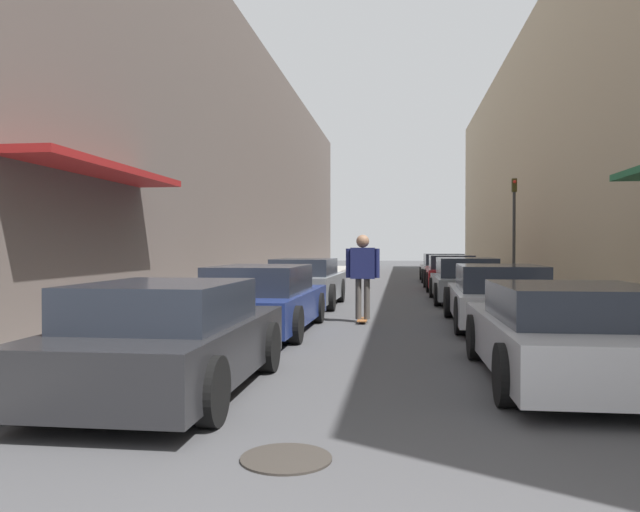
# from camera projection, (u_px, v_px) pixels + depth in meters

# --- Properties ---
(ground) EXTENTS (100.79, 100.79, 0.00)m
(ground) POSITION_uv_depth(u_px,v_px,m) (392.00, 296.00, 20.15)
(ground) COLOR #424244
(curb_strip_left) EXTENTS (1.80, 45.81, 0.12)m
(curb_strip_left) POSITION_uv_depth(u_px,v_px,m) (289.00, 285.00, 25.24)
(curb_strip_left) COLOR gray
(curb_strip_left) RESTS_ON ground
(curb_strip_right) EXTENTS (1.80, 45.81, 0.12)m
(curb_strip_right) POSITION_uv_depth(u_px,v_px,m) (502.00, 287.00, 24.16)
(curb_strip_right) COLOR gray
(curb_strip_right) RESTS_ON ground
(building_row_left) EXTENTS (4.90, 45.81, 9.56)m
(building_row_left) POSITION_uv_depth(u_px,v_px,m) (219.00, 169.00, 25.53)
(building_row_left) COLOR #564C47
(building_row_left) RESTS_ON ground
(building_row_right) EXTENTS (4.90, 45.81, 10.34)m
(building_row_right) POSITION_uv_depth(u_px,v_px,m) (581.00, 153.00, 23.70)
(building_row_right) COLOR tan
(building_row_right) RESTS_ON ground
(parked_car_left_0) EXTENTS (1.89, 3.97, 1.23)m
(parked_car_left_0) POSITION_uv_depth(u_px,v_px,m) (169.00, 339.00, 6.86)
(parked_car_left_0) COLOR #232326
(parked_car_left_0) RESTS_ON ground
(parked_car_left_1) EXTENTS (1.94, 4.65, 1.26)m
(parked_car_left_1) POSITION_uv_depth(u_px,v_px,m) (262.00, 300.00, 11.79)
(parked_car_left_1) COLOR navy
(parked_car_left_1) RESTS_ON ground
(parked_car_left_2) EXTENTS (1.85, 4.15, 1.29)m
(parked_car_left_2) POSITION_uv_depth(u_px,v_px,m) (306.00, 283.00, 16.87)
(parked_car_left_2) COLOR gray
(parked_car_left_2) RESTS_ON ground
(parked_car_right_0) EXTENTS (2.08, 4.28, 1.17)m
(parked_car_right_0) POSITION_uv_depth(u_px,v_px,m) (570.00, 334.00, 7.41)
(parked_car_right_0) COLOR #B7B7BC
(parked_car_right_0) RESTS_ON ground
(parked_car_right_1) EXTENTS (1.94, 4.57, 1.24)m
(parked_car_right_1) POSITION_uv_depth(u_px,v_px,m) (498.00, 296.00, 12.61)
(parked_car_right_1) COLOR #B7B7BC
(parked_car_right_1) RESTS_ON ground
(parked_car_right_2) EXTENTS (1.93, 4.48, 1.29)m
(parked_car_right_2) POSITION_uv_depth(u_px,v_px,m) (465.00, 281.00, 18.08)
(parked_car_right_2) COLOR gray
(parked_car_right_2) RESTS_ON ground
(parked_car_right_3) EXTENTS (1.90, 4.22, 1.29)m
(parked_car_right_3) POSITION_uv_depth(u_px,v_px,m) (451.00, 273.00, 23.04)
(parked_car_right_3) COLOR maroon
(parked_car_right_3) RESTS_ON ground
(parked_car_right_4) EXTENTS (2.05, 4.06, 1.28)m
(parked_car_right_4) POSITION_uv_depth(u_px,v_px,m) (443.00, 268.00, 28.57)
(parked_car_right_4) COLOR #B7B7BC
(parked_car_right_4) RESTS_ON ground
(skateboarder) EXTENTS (0.72, 0.78, 1.87)m
(skateboarder) POSITION_uv_depth(u_px,v_px,m) (363.00, 268.00, 13.20)
(skateboarder) COLOR brown
(skateboarder) RESTS_ON ground
(manhole_cover) EXTENTS (0.70, 0.70, 0.02)m
(manhole_cover) POSITION_uv_depth(u_px,v_px,m) (286.00, 458.00, 4.72)
(manhole_cover) COLOR #332D28
(manhole_cover) RESTS_ON ground
(traffic_light) EXTENTS (0.16, 0.22, 3.78)m
(traffic_light) POSITION_uv_depth(u_px,v_px,m) (514.00, 222.00, 20.94)
(traffic_light) COLOR #2D2D2D
(traffic_light) RESTS_ON curb_strip_right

